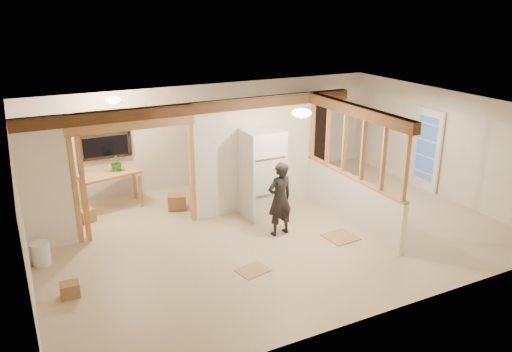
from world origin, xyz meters
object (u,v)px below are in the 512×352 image
work_table (111,190)px  bookshelf (309,133)px  woman (280,199)px  shop_vac (41,223)px  refrigerator (262,174)px

work_table → bookshelf: 5.44m
woman → work_table: size_ratio=1.16×
work_table → bookshelf: (5.39, 0.35, 0.62)m
bookshelf → woman: bearing=-129.8°
work_table → bookshelf: size_ratio=0.63×
woman → bookshelf: size_ratio=0.73×
woman → shop_vac: size_ratio=2.42×
refrigerator → work_table: 3.44m
woman → work_table: (-2.70, 2.87, -0.34)m
shop_vac → bookshelf: (6.93, 1.32, 0.72)m
shop_vac → woman: bearing=-24.2°
refrigerator → work_table: (-2.82, 1.90, -0.54)m
woman → bookshelf: (2.69, 3.22, 0.28)m
work_table → woman: bearing=-58.7°
refrigerator → bookshelf: bookshelf is taller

